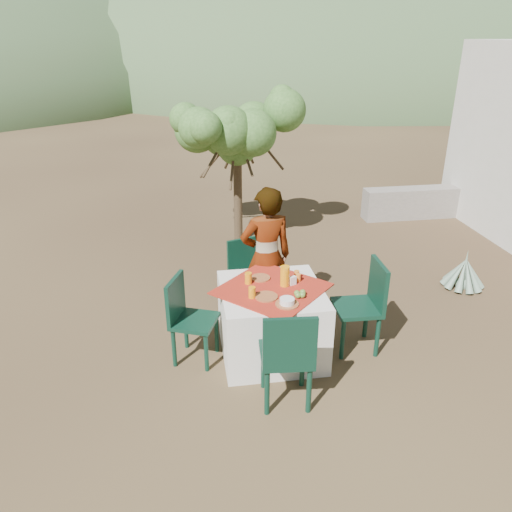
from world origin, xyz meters
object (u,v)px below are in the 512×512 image
Objects in this scene: chair_right at (365,302)px; shrub_tree at (241,138)px; table at (271,321)px; chair_left at (187,316)px; person at (266,257)px; juice_pitcher at (285,276)px; chair_far at (246,271)px; agave at (464,273)px; chair_near at (288,355)px.

chair_right is 0.47× the size of shrub_tree.
table is 0.87m from chair_left.
person is 7.72× the size of juice_pitcher.
chair_far is 2.92m from agave.
chair_far is 1.24m from chair_left.
chair_near is 1.21m from chair_left.
chair_far is 0.53× the size of person.
table is at bearing -101.33° from chair_far.
juice_pitcher reaches higher than chair_far.
juice_pitcher reaches higher than agave.
person reaches higher than chair_near.
shrub_tree is at bearing 141.61° from agave.
chair_far is 0.54m from person.
chair_near is 4.18m from shrub_tree.
chair_near is at bearing -49.60° from chair_right.
juice_pitcher is at bearing -93.20° from chair_far.
chair_right is at bearing -74.89° from shrub_tree.
person reaches higher than chair_right.
chair_far is 2.48m from shrub_tree.
person is at bearing -91.10° from shrub_tree.
juice_pitcher is at bearing -94.47° from chair_right.
agave is at bearing -141.06° from chair_near.
chair_far is at bearing -132.35° from chair_right.
table is 1.31× the size of chair_near.
shrub_tree is at bearing 90.68° from juice_pitcher.
chair_far reaches higher than agave.
person is (0.91, 0.61, 0.31)m from chair_left.
shrub_tree is at bearing 66.06° from chair_far.
person is at bearing 98.27° from juice_pitcher.
chair_far is 0.94× the size of chair_left.
table is 3.44m from shrub_tree.
table is at bearing -159.07° from agave.
chair_near is at bearing -91.66° from shrub_tree.
shrub_tree is (0.10, 3.19, 1.27)m from table.
chair_near is (0.11, -1.86, 0.07)m from chair_far.
chair_right reaches higher than chair_left.
chair_near reaches higher than chair_far.
table is 0.80× the size of person.
table is 1.52× the size of chair_far.
chair_left is 4.32× the size of juice_pitcher.
table is 0.51m from juice_pitcher.
chair_far is 1.54m from chair_right.
juice_pitcher is at bearing -89.32° from shrub_tree.
agave is (2.68, -2.13, -1.45)m from shrub_tree.
chair_near is at bearing -99.93° from juice_pitcher.
person is 2.83m from agave.
person reaches higher than chair_left.
agave is (2.79, 1.07, -0.18)m from table.
chair_far is 1.09m from juice_pitcher.
chair_far is at bearing -14.82° from chair_left.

